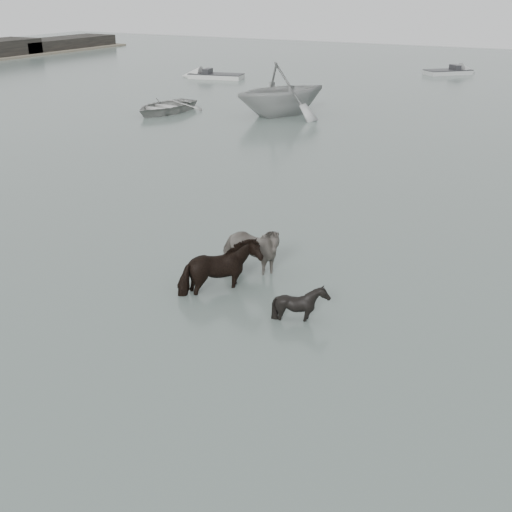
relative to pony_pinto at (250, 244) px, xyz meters
name	(u,v)px	position (x,y,z in m)	size (l,w,h in m)	color
ground	(287,304)	(1.64, -1.18, -0.80)	(140.00, 140.00, 0.00)	#4C5B54
pony_pinto	(250,244)	(0.00, 0.00, 0.00)	(0.87, 1.90, 1.61)	black
pony_dark	(221,260)	(-0.07, -1.37, 0.05)	(1.70, 1.45, 1.71)	black
pony_black	(301,297)	(2.22, -1.73, -0.24)	(0.91, 1.03, 1.13)	black
rowboat_lead	(165,104)	(-15.23, 17.59, -0.33)	(3.24, 4.53, 0.94)	#AAA9A5
rowboat_trail	(282,88)	(-8.81, 20.05, 0.74)	(5.06, 5.87, 3.09)	#A6A9A7
skiff_outer	(216,74)	(-20.18, 31.56, -0.43)	(5.95, 1.60, 0.75)	silver
skiff_far	(448,70)	(-4.40, 42.81, -0.43)	(5.34, 1.60, 0.75)	#AFB2B0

